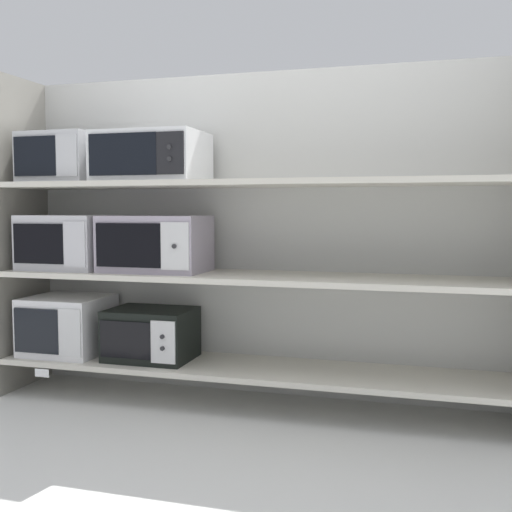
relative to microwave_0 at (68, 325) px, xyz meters
name	(u,v)px	position (x,y,z in m)	size (l,w,h in m)	color
ground	(185,488)	(1.16, -1.00, -0.40)	(6.89, 6.00, 0.02)	silver
back_panel	(269,235)	(1.16, 0.27, 0.53)	(3.09, 0.04, 1.84)	#B2B2AD
upright_left	(20,234)	(-0.31, 0.00, 0.53)	(0.05, 0.50, 1.84)	gray
shelf_0	(256,369)	(1.16, 0.00, -0.18)	(2.89, 0.50, 0.03)	beige
microwave_0	(68,325)	(0.00, 0.00, 0.00)	(0.45, 0.42, 0.34)	silver
microwave_1	(151,334)	(0.54, 0.00, -0.02)	(0.47, 0.37, 0.29)	black
price_tag_0	(42,373)	(-0.01, -0.25, -0.23)	(0.09, 0.00, 0.04)	white
shelf_1	(256,277)	(1.16, 0.00, 0.32)	(2.89, 0.50, 0.03)	beige
microwave_2	(68,242)	(0.02, 0.00, 0.49)	(0.48, 0.39, 0.32)	silver
microwave_3	(155,244)	(0.57, 0.00, 0.49)	(0.57, 0.37, 0.31)	#A399A9
shelf_2	(256,183)	(1.16, 0.00, 0.82)	(2.89, 0.50, 0.03)	beige
microwave_4	(62,158)	(-0.01, 0.00, 0.98)	(0.42, 0.34, 0.29)	#B8B9BC
microwave_5	(152,157)	(0.56, 0.00, 0.97)	(0.58, 0.43, 0.27)	silver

